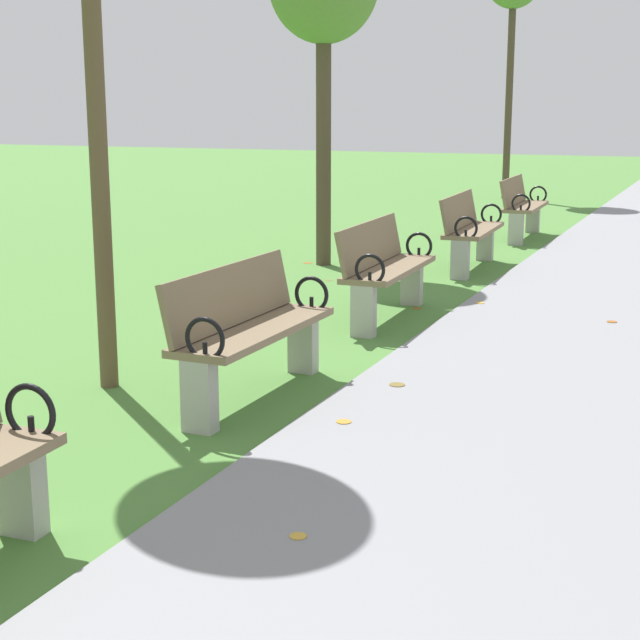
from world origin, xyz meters
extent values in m
cube|color=#A8A59E|center=(-0.48, 3.80, 0.23)|extent=(0.20, 0.13, 0.45)
torus|color=black|center=(-0.42, 3.82, 0.59)|extent=(0.27, 0.04, 0.27)
cylinder|color=black|center=(-0.42, 3.82, 0.51)|extent=(0.03, 0.03, 0.12)
cube|color=#7A664C|center=(-0.45, 6.12, 0.47)|extent=(0.46, 1.61, 0.05)
cube|color=#7A664C|center=(-0.64, 6.12, 0.70)|extent=(0.15, 1.60, 0.40)
cube|color=#A8A59E|center=(-0.46, 5.38, 0.23)|extent=(0.20, 0.12, 0.45)
cube|color=#A8A59E|center=(-0.44, 6.86, 0.23)|extent=(0.20, 0.12, 0.45)
torus|color=black|center=(-0.40, 5.36, 0.59)|extent=(0.27, 0.03, 0.27)
cylinder|color=black|center=(-0.40, 5.36, 0.51)|extent=(0.03, 0.03, 0.12)
torus|color=black|center=(-0.38, 6.88, 0.59)|extent=(0.27, 0.03, 0.27)
cylinder|color=black|center=(-0.38, 6.88, 0.51)|extent=(0.03, 0.03, 0.12)
cube|color=#7A664C|center=(-0.45, 8.83, 0.47)|extent=(0.49, 1.61, 0.05)
cube|color=#7A664C|center=(-0.64, 8.82, 0.70)|extent=(0.17, 1.60, 0.40)
cube|color=#A8A59E|center=(-0.43, 8.09, 0.23)|extent=(0.20, 0.13, 0.45)
cube|color=#A8A59E|center=(-0.47, 9.57, 0.23)|extent=(0.20, 0.13, 0.45)
torus|color=black|center=(-0.37, 8.07, 0.59)|extent=(0.27, 0.04, 0.27)
cylinder|color=black|center=(-0.37, 8.07, 0.51)|extent=(0.03, 0.03, 0.12)
torus|color=black|center=(-0.41, 9.59, 0.59)|extent=(0.27, 0.04, 0.27)
cylinder|color=black|center=(-0.41, 9.59, 0.51)|extent=(0.03, 0.03, 0.12)
cube|color=#7A664C|center=(-0.45, 11.89, 0.47)|extent=(0.52, 1.62, 0.05)
cube|color=#7A664C|center=(-0.64, 11.88, 0.70)|extent=(0.20, 1.60, 0.40)
cube|color=#A8A59E|center=(-0.41, 11.15, 0.23)|extent=(0.21, 0.13, 0.45)
cube|color=#A8A59E|center=(-0.49, 12.63, 0.23)|extent=(0.21, 0.13, 0.45)
torus|color=black|center=(-0.35, 11.13, 0.59)|extent=(0.27, 0.04, 0.27)
cylinder|color=black|center=(-0.35, 11.13, 0.51)|extent=(0.03, 0.03, 0.12)
torus|color=black|center=(-0.43, 12.65, 0.59)|extent=(0.27, 0.04, 0.27)
cylinder|color=black|center=(-0.43, 12.65, 0.51)|extent=(0.03, 0.03, 0.12)
cube|color=#7A664C|center=(-0.45, 14.91, 0.47)|extent=(0.49, 1.61, 0.05)
cube|color=#7A664C|center=(-0.64, 14.91, 0.70)|extent=(0.18, 1.60, 0.40)
cube|color=#A8A59E|center=(-0.42, 14.17, 0.23)|extent=(0.20, 0.13, 0.45)
cube|color=#A8A59E|center=(-0.48, 15.65, 0.23)|extent=(0.20, 0.13, 0.45)
torus|color=black|center=(-0.36, 14.15, 0.59)|extent=(0.27, 0.04, 0.27)
cylinder|color=black|center=(-0.36, 14.15, 0.51)|extent=(0.03, 0.03, 0.12)
torus|color=black|center=(-0.42, 15.67, 0.59)|extent=(0.27, 0.04, 0.27)
cylinder|color=black|center=(-0.42, 15.67, 0.51)|extent=(0.03, 0.03, 0.12)
cylinder|color=brown|center=(-1.55, 5.98, 1.68)|extent=(0.13, 0.13, 3.35)
cylinder|color=#4C3D2D|center=(-2.25, 11.51, 1.45)|extent=(0.18, 0.18, 2.90)
cylinder|color=#4C3D2D|center=(-2.14, 21.15, 2.05)|extent=(0.15, 0.15, 4.10)
cylinder|color=#93511E|center=(1.47, 9.44, 0.02)|extent=(0.10, 0.10, 0.00)
cylinder|color=gold|center=(0.72, 4.23, 0.02)|extent=(0.11, 0.11, 0.00)
cylinder|color=gold|center=(0.16, 9.81, 0.02)|extent=(0.13, 0.13, 0.00)
cylinder|color=#93511E|center=(-0.37, 9.41, 0.00)|extent=(0.14, 0.14, 0.00)
cylinder|color=#BC842D|center=(-1.07, 4.39, 0.00)|extent=(0.15, 0.15, 0.00)
cylinder|color=gold|center=(-0.78, 16.67, 0.00)|extent=(0.11, 0.11, 0.00)
cylinder|color=brown|center=(-1.46, 15.20, 0.00)|extent=(0.11, 0.11, 0.00)
cylinder|color=#93511E|center=(-2.48, 11.55, 0.00)|extent=(0.14, 0.14, 0.00)
cylinder|color=brown|center=(0.34, 6.74, 0.02)|extent=(0.13, 0.13, 0.00)
cylinder|color=#BC842D|center=(0.30, 5.83, 0.02)|extent=(0.12, 0.12, 0.00)
cylinder|color=brown|center=(-1.75, 10.51, 0.00)|extent=(0.12, 0.12, 0.00)
camera|label=1|loc=(2.43, 0.48, 1.94)|focal=54.78mm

